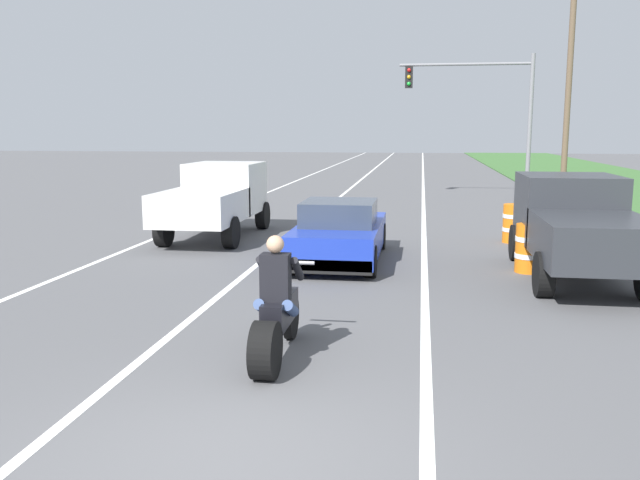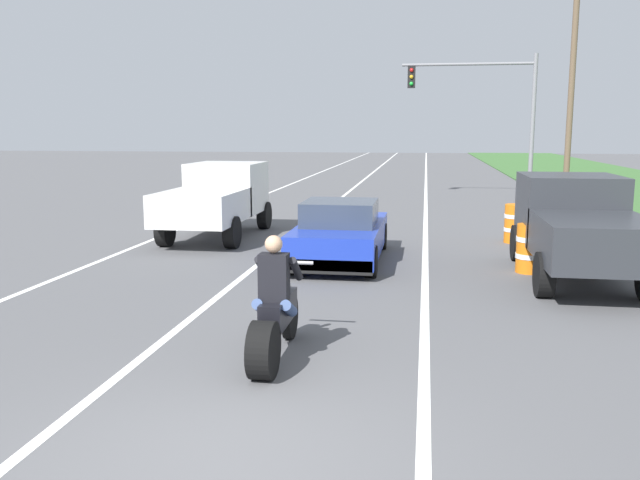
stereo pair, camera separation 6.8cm
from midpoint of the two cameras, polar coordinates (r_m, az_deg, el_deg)
The scene contains 12 objects.
ground_plane at distance 6.31m, azimuth -8.26°, elevation -18.06°, with size 160.00×160.00×0.00m, color #565659.
lane_stripe_left_solid at distance 26.47m, azimuth -6.65°, elevation 3.11°, with size 0.14×120.00×0.01m, color white.
lane_stripe_right_solid at distance 25.49m, azimuth 9.15°, elevation 2.82°, with size 0.14×120.00×0.01m, color white.
lane_stripe_centre_dashed at distance 25.73m, azimuth 1.10°, elevation 3.00°, with size 0.14×120.00×0.01m, color white.
motorcycle_with_rider at distance 8.40m, azimuth -3.70°, elevation -6.53°, with size 0.70×2.21×1.62m.
sports_car_blue at distance 14.73m, azimuth 1.92°, elevation 0.58°, with size 1.84×4.30×1.37m.
pickup_truck_left_lane_white at distance 18.20m, azimuth -8.70°, elevation 3.69°, with size 2.02×4.80×1.98m.
pickup_truck_right_shoulder_dark_grey at distance 13.87m, azimuth 21.45°, elevation 1.37°, with size 2.02×4.80×1.98m.
traffic_light_mast_near at distance 29.22m, azimuth 14.48°, elevation 11.44°, with size 5.54×0.34×6.00m.
utility_pole_roadside at distance 29.06m, azimuth 20.85°, elevation 11.75°, with size 0.24×0.24×8.73m, color brown.
construction_barrel_nearest at distance 14.26m, azimuth 17.75°, elevation -0.68°, with size 0.58×0.58×1.00m.
construction_barrel_mid at distance 17.91m, azimuth 16.55°, elevation 1.37°, with size 0.58×0.58×1.00m.
Camera 2 is at (1.75, -5.32, 2.90)m, focal length 37.23 mm.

